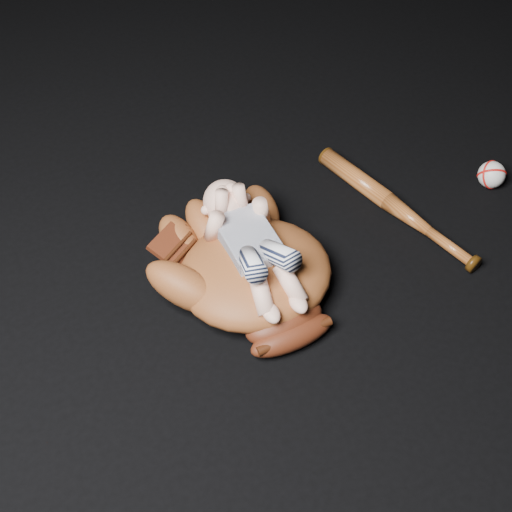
% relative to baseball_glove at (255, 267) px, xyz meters
% --- Properties ---
extents(baseball_glove, '(0.38, 0.44, 0.14)m').
position_rel_baseball_glove_xyz_m(baseball_glove, '(0.00, 0.00, 0.00)').
color(baseball_glove, brown).
rests_on(baseball_glove, ground).
extents(newborn_baby, '(0.18, 0.35, 0.14)m').
position_rel_baseball_glove_xyz_m(newborn_baby, '(0.00, 0.01, 0.05)').
color(newborn_baby, '#F1B59B').
rests_on(newborn_baby, baseball_glove).
extents(baseball_bat, '(0.13, 0.46, 0.04)m').
position_rel_baseball_glove_xyz_m(baseball_bat, '(0.38, 0.05, -0.05)').
color(baseball_bat, brown).
rests_on(baseball_bat, ground).
extents(baseball, '(0.07, 0.07, 0.06)m').
position_rel_baseball_glove_xyz_m(baseball, '(0.63, 0.03, -0.04)').
color(baseball, silver).
rests_on(baseball, ground).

